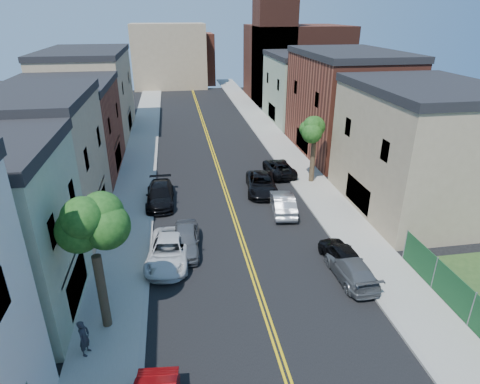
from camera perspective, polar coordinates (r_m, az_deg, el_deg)
name	(u,v)px	position (r m, az deg, el deg)	size (l,w,h in m)	color
sidewalk_left	(139,155)	(44.83, -13.98, 5.05)	(3.20, 100.00, 0.15)	gray
sidewalk_right	(282,148)	(46.23, 5.99, 6.22)	(3.20, 100.00, 0.15)	gray
curb_left	(156,154)	(44.72, -11.74, 5.21)	(0.30, 100.00, 0.15)	gray
curb_right	(267,148)	(45.81, 3.86, 6.13)	(0.30, 100.00, 0.15)	gray
bldg_left_tan_near	(26,170)	(30.71, -27.88, 2.80)	(9.00, 10.00, 9.00)	#998466
bldg_left_brick	(65,132)	(40.94, -23.46, 7.71)	(9.00, 12.00, 8.00)	brown
bldg_left_tan_far	(89,95)	(54.14, -20.44, 12.64)	(9.00, 16.00, 9.50)	#998466
bldg_right_tan	(419,152)	(33.38, 23.85, 5.13)	(9.00, 12.00, 9.00)	#998466
bldg_right_brick	(345,106)	(45.15, 14.59, 11.63)	(9.00, 14.00, 10.00)	brown
bldg_right_palegrn	(304,90)	(58.13, 9.02, 14.03)	(9.00, 12.00, 8.50)	gray
church	(291,56)	(72.68, 7.22, 18.51)	(16.20, 14.20, 22.60)	#4C2319
backdrop_left	(169,56)	(84.76, -9.91, 18.30)	(14.00, 8.00, 12.00)	#998466
backdrop_center	(189,59)	(88.93, -7.18, 18.07)	(10.00, 8.00, 10.00)	brown
tree_left_mid	(88,207)	(18.48, -20.59, -1.97)	(5.20, 5.20, 9.29)	#36261B
tree_right_far	(316,120)	(35.52, 10.64, 9.97)	(4.40, 4.40, 8.03)	#36261B
white_pickup	(169,251)	(25.50, -10.02, -8.19)	(2.48, 5.38, 1.49)	silver
grey_car_left	(185,240)	(26.41, -7.70, -6.73)	(1.82, 4.53, 1.54)	#4F5156
black_car_left	(160,195)	(33.03, -11.19, -0.38)	(2.14, 5.27, 1.53)	black
grey_car_right	(351,269)	(24.56, 15.40, -10.38)	(1.86, 4.58, 1.33)	#4F5255
black_car_right	(342,255)	(25.61, 14.13, -8.56)	(1.67, 4.16, 1.42)	black
silver_car_right	(283,203)	(31.18, 6.03, -1.57)	(1.61, 4.63, 1.53)	#A3A5AA
dark_car_right_far	(279,168)	(38.47, 5.51, 3.45)	(2.27, 4.93, 1.37)	black
black_suv_lane	(261,184)	(34.58, 3.02, 1.17)	(2.44, 5.29, 1.47)	black
pedestrian_left	(84,338)	(20.21, -21.09, -18.61)	(0.65, 0.43, 1.79)	#24242B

